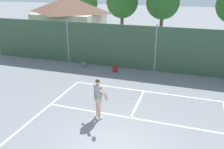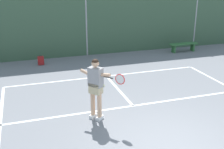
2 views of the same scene
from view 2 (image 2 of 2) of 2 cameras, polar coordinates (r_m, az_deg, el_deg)
The scene contains 8 objects.
ground_plane at distance 7.46m, azimuth 11.59°, elevation -14.09°, with size 120.00×120.00×0.00m, color slate.
court_markings at distance 7.93m, azimuth 9.29°, elevation -11.69°, with size 8.30×11.10×0.01m.
chainlink_fence at distance 14.91m, azimuth -5.16°, elevation 9.58°, with size 26.09×0.09×3.20m.
basketball_hoop at distance 19.10m, azimuth 14.40°, elevation 13.60°, with size 0.90×0.67×3.55m.
tennis_player at distance 8.14m, azimuth -3.21°, elevation -1.89°, with size 1.03×1.08×1.85m.
tennis_ball at distance 10.92m, azimuth -1.68°, elevation -2.25°, with size 0.07×0.07×0.07m, color #CCE033.
backpack_red at distance 13.90m, azimuth -14.09°, elevation 2.68°, with size 0.28×0.24×0.46m.
courtside_bench at distance 16.26m, azimuth 14.13°, elevation 5.70°, with size 1.60×0.36×0.48m.
Camera 2 is at (-3.26, -5.33, 4.08)m, focal length 45.55 mm.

